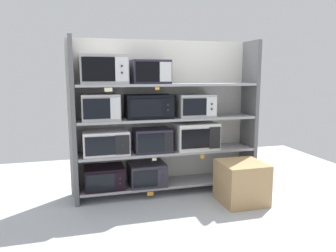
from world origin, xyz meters
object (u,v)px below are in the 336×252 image
(microwave_1, at_px, (147,173))
(microwave_7, at_px, (194,105))
(microwave_8, at_px, (104,69))
(microwave_6, at_px, (149,106))
(shipping_carton, at_px, (241,182))
(microwave_0, at_px, (104,177))
(microwave_5, at_px, (100,107))
(microwave_3, at_px, (152,140))
(microwave_4, at_px, (195,136))
(microwave_2, at_px, (106,143))
(microwave_9, at_px, (150,72))

(microwave_1, relative_size, microwave_7, 0.97)
(microwave_7, relative_size, microwave_8, 0.86)
(microwave_6, distance_m, microwave_7, 0.59)
(microwave_7, relative_size, shipping_carton, 0.91)
(microwave_0, distance_m, microwave_5, 0.86)
(microwave_0, xyz_separation_m, microwave_8, (0.03, -0.00, 1.30))
(microwave_1, bearing_deg, microwave_8, -179.98)
(microwave_3, relative_size, microwave_4, 0.84)
(microwave_0, height_order, shipping_carton, shipping_carton)
(microwave_5, xyz_separation_m, microwave_7, (1.17, 0.00, -0.01))
(microwave_0, relative_size, microwave_2, 0.88)
(microwave_2, relative_size, microwave_4, 1.00)
(microwave_6, xyz_separation_m, microwave_7, (0.59, 0.00, -0.00))
(microwave_4, bearing_deg, microwave_3, -179.95)
(microwave_2, distance_m, shipping_carton, 1.68)
(microwave_9, bearing_deg, microwave_6, 179.42)
(microwave_8, relative_size, microwave_9, 1.20)
(microwave_3, relative_size, microwave_6, 0.80)
(microwave_2, height_order, shipping_carton, microwave_2)
(microwave_1, bearing_deg, microwave_9, -0.17)
(microwave_4, distance_m, microwave_8, 1.41)
(microwave_6, relative_size, microwave_8, 1.05)
(microwave_0, bearing_deg, microwave_9, -0.01)
(microwave_1, xyz_separation_m, shipping_carton, (1.03, -0.55, -0.03))
(microwave_0, height_order, microwave_6, microwave_6)
(microwave_7, xyz_separation_m, microwave_9, (-0.57, -0.00, 0.42))
(shipping_carton, bearing_deg, microwave_3, 149.98)
(microwave_5, bearing_deg, shipping_carton, -19.33)
(microwave_2, relative_size, shipping_carton, 1.06)
(microwave_5, height_order, microwave_8, microwave_8)
(microwave_6, height_order, microwave_7, microwave_6)
(microwave_1, relative_size, microwave_8, 0.83)
(microwave_3, bearing_deg, microwave_2, 179.98)
(microwave_7, bearing_deg, microwave_0, -179.99)
(microwave_9, bearing_deg, microwave_2, 179.99)
(microwave_1, xyz_separation_m, microwave_6, (0.03, 0.00, 0.85))
(microwave_3, bearing_deg, microwave_6, 179.52)
(microwave_2, bearing_deg, microwave_0, -179.88)
(microwave_5, bearing_deg, microwave_6, 0.00)
(microwave_0, bearing_deg, shipping_carton, -19.55)
(microwave_1, distance_m, shipping_carton, 1.17)
(microwave_5, relative_size, microwave_8, 0.81)
(microwave_0, xyz_separation_m, microwave_2, (0.03, 0.00, 0.43))
(microwave_6, bearing_deg, microwave_4, 0.01)
(microwave_4, height_order, microwave_5, microwave_5)
(microwave_8, bearing_deg, microwave_5, 179.78)
(microwave_0, bearing_deg, microwave_3, -0.02)
(microwave_6, xyz_separation_m, shipping_carton, (0.99, -0.55, -0.87))
(microwave_8, distance_m, shipping_carton, 2.09)
(microwave_5, bearing_deg, microwave_1, -0.00)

